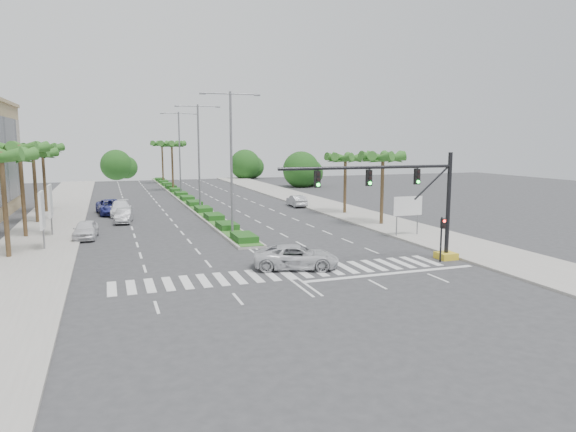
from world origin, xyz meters
name	(u,v)px	position (x,y,z in m)	size (l,w,h in m)	color
ground	(286,273)	(0.00, 0.00, 0.00)	(160.00, 160.00, 0.00)	#333335
footpath_right	(359,215)	(15.20, 20.00, 0.07)	(6.00, 120.00, 0.15)	gray
footpath_left	(46,232)	(-15.20, 20.00, 0.07)	(6.00, 120.00, 0.15)	gray
median	(182,197)	(0.00, 45.00, 0.10)	(2.20, 75.00, 0.20)	gray
median_grass	(182,196)	(0.00, 45.00, 0.22)	(1.80, 75.00, 0.04)	#2E6121
signal_gantry	(420,210)	(9.27, 0.00, 3.46)	(12.60, 1.20, 7.20)	gold
pedestrian_signal	(442,232)	(10.60, -0.68, 2.04)	(0.28, 0.36, 3.00)	black
direction_sign	(408,208)	(13.50, 7.99, 2.45)	(2.70, 0.11, 3.40)	slate
billboard_near	(42,211)	(-14.50, 12.00, 2.96)	(0.18, 2.10, 4.35)	slate
billboard_far	(50,201)	(-14.50, 18.00, 2.96)	(0.18, 2.10, 4.35)	slate
palm_left_near	(1,160)	(-16.50, 10.00, 6.69)	(4.57, 4.68, 7.55)	brown
palm_left_mid	(20,152)	(-16.50, 18.00, 7.08)	(4.57, 4.68, 7.95)	brown
palm_left_far	(33,156)	(-16.50, 26.00, 6.50)	(4.57, 4.68, 7.35)	brown
palm_left_end	(42,151)	(-16.50, 34.00, 6.88)	(4.57, 4.68, 7.75)	brown
palm_right_near	(383,160)	(14.50, 14.00, 6.20)	(4.57, 4.68, 7.05)	brown
palm_right_far	(345,160)	(14.50, 22.00, 5.91)	(4.57, 4.68, 6.75)	brown
palm_median_a	(172,146)	(0.00, 55.00, 7.17)	(4.57, 4.68, 8.05)	brown
palm_median_b	(162,145)	(0.00, 70.00, 7.17)	(4.57, 4.68, 8.05)	brown
streetlight_near	(231,155)	(0.00, 14.00, 6.81)	(5.10, 0.25, 12.00)	slate
streetlight_mid	(199,151)	(0.00, 30.00, 6.81)	(5.10, 0.25, 12.00)	slate
streetlight_far	(180,149)	(0.00, 46.00, 6.81)	(5.10, 0.25, 12.00)	slate
car_parked_a	(86,230)	(-11.80, 16.02, 0.75)	(1.76, 4.39, 1.49)	silver
car_parked_b	(124,216)	(-8.57, 23.64, 0.68)	(1.44, 4.13, 1.36)	#AAAAAF
car_parked_c	(111,207)	(-9.70, 30.38, 0.81)	(2.67, 5.80, 1.61)	navy
car_parked_d	(121,209)	(-8.73, 28.76, 0.78)	(2.19, 5.40, 1.57)	white
car_crossing	(296,257)	(1.02, 0.94, 0.74)	(2.46, 5.35, 1.49)	silver
car_right	(297,201)	(11.80, 29.86, 0.70)	(1.49, 4.27, 1.41)	#AEAEB3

